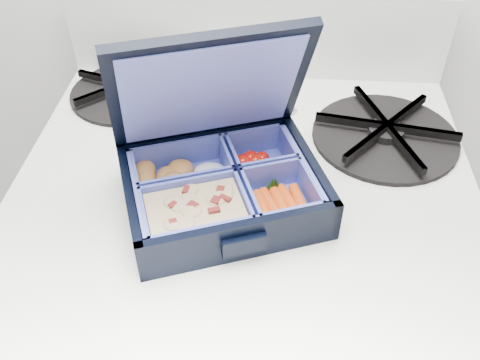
# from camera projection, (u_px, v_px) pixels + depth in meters

# --- Properties ---
(stove) EXTENTS (0.55, 0.55, 0.82)m
(stove) POSITION_uv_depth(u_px,v_px,m) (244.00, 350.00, 0.92)
(stove) COLOR silver
(stove) RESTS_ON floor
(bento_box) EXTENTS (0.25, 0.23, 0.05)m
(bento_box) POSITION_uv_depth(u_px,v_px,m) (223.00, 189.00, 0.59)
(bento_box) COLOR black
(bento_box) RESTS_ON stove
(burner_grate) EXTENTS (0.22, 0.22, 0.03)m
(burner_grate) POSITION_uv_depth(u_px,v_px,m) (386.00, 130.00, 0.69)
(burner_grate) COLOR black
(burner_grate) RESTS_ON stove
(burner_grate_rear) EXTENTS (0.21, 0.21, 0.02)m
(burner_grate_rear) POSITION_uv_depth(u_px,v_px,m) (127.00, 89.00, 0.77)
(burner_grate_rear) COLOR black
(burner_grate_rear) RESTS_ON stove
(fork) EXTENTS (0.14, 0.14, 0.01)m
(fork) POSITION_uv_depth(u_px,v_px,m) (239.00, 135.00, 0.70)
(fork) COLOR #ADAFB5
(fork) RESTS_ON stove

